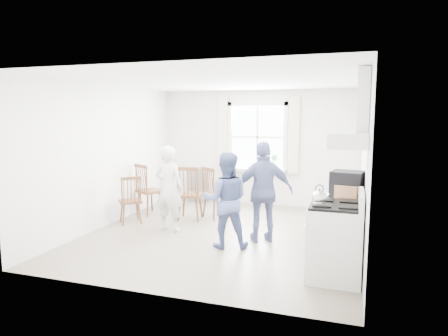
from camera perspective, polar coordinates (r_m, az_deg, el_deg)
room_shell at (r=6.75m, az=-0.05°, el=1.26°), size 4.62×5.12×2.64m
window_assembly at (r=9.09m, az=4.75°, el=3.88°), size 1.88×0.24×1.70m
range_hood at (r=5.03m, az=17.98°, el=5.62°), size 0.45×0.76×0.94m
shelf_unit at (r=9.52m, az=-3.72°, el=-2.39°), size 0.40×0.30×0.80m
gas_stove at (r=5.26m, az=15.58°, el=-9.91°), size 0.68×0.76×1.12m
kettle at (r=5.00m, az=13.43°, el=-4.20°), size 0.18×0.18×0.25m
low_cabinet at (r=5.94m, az=16.55°, el=-8.27°), size 0.50×0.55×0.90m
stereo_stack at (r=5.79m, az=17.17°, el=-2.26°), size 0.48×0.44×0.37m
cardboard_box at (r=5.66m, az=17.29°, el=-3.38°), size 0.36×0.31×0.20m
windsor_chair_a at (r=7.73m, az=-5.09°, el=-2.81°), size 0.52×0.51×1.07m
windsor_chair_b at (r=8.32m, az=-11.30°, el=-2.23°), size 0.60×0.60×1.06m
windsor_chair_c at (r=7.66m, az=-13.17°, el=-3.76°), size 0.54×0.54×0.92m
person_left at (r=7.08m, az=-7.84°, el=-2.93°), size 0.62×0.62×1.52m
person_mid at (r=6.16m, az=0.27°, el=-4.61°), size 0.90×0.90×1.48m
person_right at (r=6.46m, az=5.72°, el=-3.42°), size 1.26×1.26×1.63m
potted_plant at (r=8.96m, az=7.09°, el=0.89°), size 0.18×0.18×0.32m
windsor_chair_d at (r=7.90m, az=-1.86°, el=-2.74°), size 0.60×0.60×1.03m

